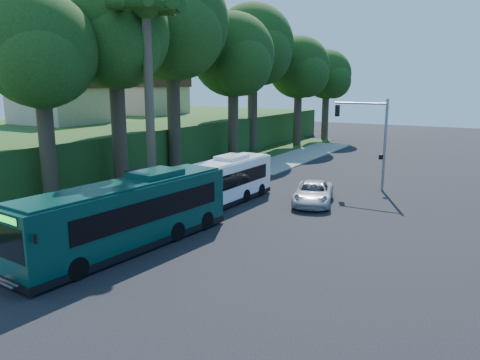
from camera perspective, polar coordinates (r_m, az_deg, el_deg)
The scene contains 19 objects.
ground at distance 29.91m, azimuth 3.53°, elevation -4.03°, with size 140.00×140.00×0.00m, color black.
sidewalk at distance 33.62m, azimuth -7.72°, elevation -2.24°, with size 4.50×70.00×0.12m, color gray.
red_curb at distance 29.21m, azimuth -8.86°, elevation -4.41°, with size 0.25×30.00×0.13m, color maroon.
grass_verge at distance 40.92m, azimuth -9.86°, elevation 0.16°, with size 8.00×70.00×0.06m, color #234719.
bus_shelter at distance 31.04m, azimuth -10.93°, elevation -0.21°, with size 3.20×1.51×2.55m.
stop_sign_pole at distance 28.22m, azimuth -10.88°, elevation -0.83°, with size 0.35×0.06×3.17m.
traffic_signal_pole at distance 37.14m, azimuth 15.79°, elevation 5.59°, with size 4.10×0.30×7.00m.
palm_tree at distance 32.33m, azimuth -11.39°, elevation 19.09°, with size 4.20×4.20×14.40m.
hillside_backdrop at distance 56.78m, azimuth -13.91°, elevation 5.65°, with size 24.00×60.00×8.80m.
tree_0 at distance 36.10m, azimuth -14.98°, elevation 16.25°, with size 8.40×8.00×15.70m.
tree_1 at distance 42.92m, azimuth -8.24°, elevation 17.79°, with size 10.50×10.00×18.26m.
tree_2 at distance 48.56m, azimuth -0.76°, elevation 14.52°, with size 8.82×8.40×15.12m.
tree_3 at distance 56.59m, azimuth 1.68°, elevation 15.64°, with size 10.08×9.60×17.28m.
tree_4 at distance 62.67m, azimuth 7.25°, elevation 13.11°, with size 8.40×8.00×14.14m.
tree_5 at distance 69.78m, azimuth 10.57°, elevation 12.23°, with size 7.35×7.00×12.86m.
tree_6 at distance 32.36m, azimuth -23.14°, elevation 13.64°, with size 7.56×7.20×13.74m.
white_bus at distance 31.34m, azimuth -2.67°, elevation -0.34°, with size 2.72×10.84×3.21m.
teal_bus at distance 23.88m, azimuth -13.31°, elevation -3.96°, with size 3.77×12.45×3.65m.
pickup at distance 32.35m, azimuth 8.91°, elevation -1.57°, with size 2.49×5.39×1.50m, color silver.
Camera 1 is at (12.58, -25.90, 8.11)m, focal length 35.00 mm.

